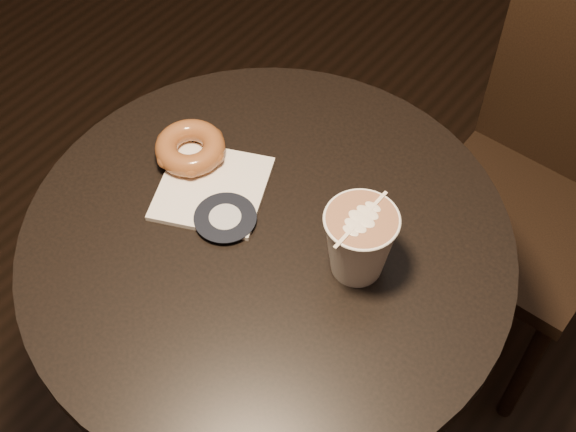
{
  "coord_description": "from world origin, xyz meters",
  "views": [
    {
      "loc": [
        0.43,
        -0.49,
        1.67
      ],
      "look_at": [
        0.01,
        0.03,
        0.79
      ],
      "focal_mm": 50.0,
      "sensor_mm": 36.0,
      "label": 1
    }
  ],
  "objects_px": {
    "chair": "(550,162)",
    "pastry_bag": "(212,188)",
    "cafe_table": "(269,311)",
    "doughnut": "(190,148)",
    "latte_cup": "(359,243)"
  },
  "relations": [
    {
      "from": "pastry_bag",
      "to": "latte_cup",
      "type": "xyz_separation_m",
      "value": [
        0.24,
        0.02,
        0.05
      ]
    },
    {
      "from": "chair",
      "to": "pastry_bag",
      "type": "bearing_deg",
      "value": -119.15
    },
    {
      "from": "chair",
      "to": "cafe_table",
      "type": "bearing_deg",
      "value": -108.89
    },
    {
      "from": "latte_cup",
      "to": "doughnut",
      "type": "bearing_deg",
      "value": 179.4
    },
    {
      "from": "cafe_table",
      "to": "doughnut",
      "type": "relative_size",
      "value": 7.1
    },
    {
      "from": "pastry_bag",
      "to": "doughnut",
      "type": "distance_m",
      "value": 0.07
    },
    {
      "from": "chair",
      "to": "pastry_bag",
      "type": "height_order",
      "value": "chair"
    },
    {
      "from": "latte_cup",
      "to": "pastry_bag",
      "type": "bearing_deg",
      "value": -174.69
    },
    {
      "from": "pastry_bag",
      "to": "doughnut",
      "type": "relative_size",
      "value": 1.44
    },
    {
      "from": "doughnut",
      "to": "pastry_bag",
      "type": "bearing_deg",
      "value": -21.7
    },
    {
      "from": "chair",
      "to": "pastry_bag",
      "type": "xyz_separation_m",
      "value": [
        -0.32,
        -0.58,
        0.24
      ]
    },
    {
      "from": "chair",
      "to": "doughnut",
      "type": "height_order",
      "value": "chair"
    },
    {
      "from": "pastry_bag",
      "to": "latte_cup",
      "type": "distance_m",
      "value": 0.25
    },
    {
      "from": "cafe_table",
      "to": "doughnut",
      "type": "height_order",
      "value": "doughnut"
    },
    {
      "from": "cafe_table",
      "to": "chair",
      "type": "distance_m",
      "value": 0.63
    }
  ]
}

